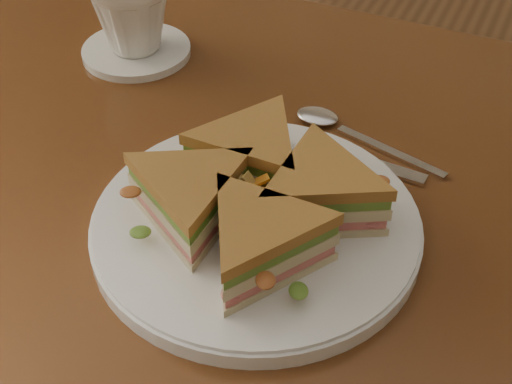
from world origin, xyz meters
TOP-DOWN VIEW (x-y plane):
  - table at (0.00, 0.00)m, footprint 1.20×0.80m
  - plate at (-0.02, -0.06)m, footprint 0.30×0.30m
  - sandwich_wedges at (-0.02, -0.06)m, footprint 0.28×0.28m
  - crisps_mound at (-0.02, -0.06)m, footprint 0.09×0.09m
  - spoon at (-0.01, 0.13)m, footprint 0.18×0.06m
  - knife at (-0.00, 0.08)m, footprint 0.22×0.03m
  - saucer at (-0.29, 0.17)m, footprint 0.14×0.14m
  - coffee_cup at (-0.29, 0.17)m, footprint 0.12×0.12m

SIDE VIEW (x-z plane):
  - table at x=0.00m, z-range 0.28..1.03m
  - knife at x=0.00m, z-range 0.75..0.75m
  - spoon at x=-0.01m, z-range 0.75..0.76m
  - saucer at x=-0.29m, z-range 0.75..0.76m
  - plate at x=-0.02m, z-range 0.75..0.77m
  - crisps_mound at x=-0.02m, z-range 0.77..0.82m
  - sandwich_wedges at x=-0.02m, z-range 0.77..0.82m
  - coffee_cup at x=-0.29m, z-range 0.76..0.85m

